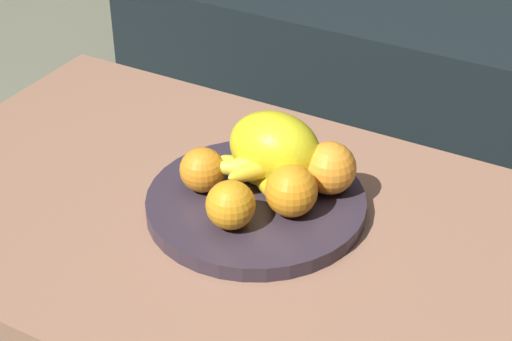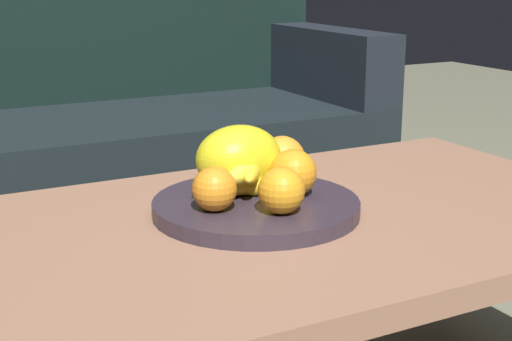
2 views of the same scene
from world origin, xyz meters
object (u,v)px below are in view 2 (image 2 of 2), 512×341
(coffee_table, at_px, (280,241))
(orange_front, at_px, (281,190))
(melon_large_front, at_px, (239,158))
(banana_bunch, at_px, (246,179))
(couch, at_px, (87,144))
(orange_left, at_px, (282,159))
(orange_back, at_px, (293,173))
(orange_right, at_px, (214,189))
(fruit_bowl, at_px, (256,207))

(coffee_table, xyz_separation_m, orange_front, (-0.02, -0.04, 0.10))
(melon_large_front, bearing_deg, banana_bunch, -94.20)
(coffee_table, bearing_deg, couch, 90.25)
(coffee_table, relative_size, orange_left, 14.86)
(coffee_table, height_order, orange_front, orange_front)
(coffee_table, relative_size, banana_bunch, 6.86)
(orange_left, bearing_deg, coffee_table, -120.83)
(melon_large_front, bearing_deg, orange_back, -47.14)
(coffee_table, xyz_separation_m, orange_back, (0.04, 0.03, 0.11))
(orange_front, bearing_deg, banana_bunch, 92.37)
(orange_right, relative_size, orange_back, 0.89)
(fruit_bowl, distance_m, melon_large_front, 0.09)
(orange_left, height_order, orange_back, orange_left)
(orange_right, bearing_deg, orange_back, 4.12)
(couch, bearing_deg, coffee_table, -89.75)
(orange_front, relative_size, banana_bunch, 0.41)
(couch, bearing_deg, orange_front, -90.91)
(couch, distance_m, orange_right, 1.15)
(orange_back, height_order, banana_bunch, orange_back)
(orange_front, xyz_separation_m, orange_right, (-0.09, 0.06, -0.00))
(couch, height_order, orange_back, couch)
(orange_back, xyz_separation_m, banana_bunch, (-0.07, 0.04, -0.01))
(melon_large_front, bearing_deg, orange_front, -88.98)
(melon_large_front, height_order, orange_front, melon_large_front)
(couch, xyz_separation_m, fruit_bowl, (-0.02, -1.11, 0.13))
(coffee_table, height_order, couch, couch)
(orange_left, bearing_deg, couch, 93.85)
(couch, relative_size, melon_large_front, 11.17)
(melon_large_front, relative_size, banana_bunch, 0.84)
(orange_back, bearing_deg, orange_right, -175.88)
(banana_bunch, bearing_deg, orange_right, -147.32)
(orange_front, bearing_deg, fruit_bowl, 91.38)
(couch, xyz_separation_m, melon_large_front, (-0.02, -1.05, 0.19))
(fruit_bowl, height_order, orange_right, orange_right)
(fruit_bowl, distance_m, orange_left, 0.13)
(orange_right, bearing_deg, fruit_bowl, 13.28)
(melon_large_front, xyz_separation_m, orange_front, (0.00, -0.14, -0.02))
(melon_large_front, bearing_deg, coffee_table, -74.92)
(coffee_table, bearing_deg, fruit_bowl, 125.43)
(banana_bunch, bearing_deg, couch, 88.75)
(couch, relative_size, orange_front, 22.94)
(coffee_table, distance_m, orange_right, 0.15)
(coffee_table, bearing_deg, banana_bunch, 112.54)
(fruit_bowl, xyz_separation_m, melon_large_front, (-0.00, 0.06, 0.07))
(fruit_bowl, bearing_deg, orange_left, 38.54)
(orange_front, distance_m, orange_back, 0.10)
(orange_back, bearing_deg, couch, 92.28)
(banana_bunch, bearing_deg, orange_left, 23.01)
(melon_large_front, bearing_deg, orange_left, 6.48)
(couch, relative_size, fruit_bowl, 4.94)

